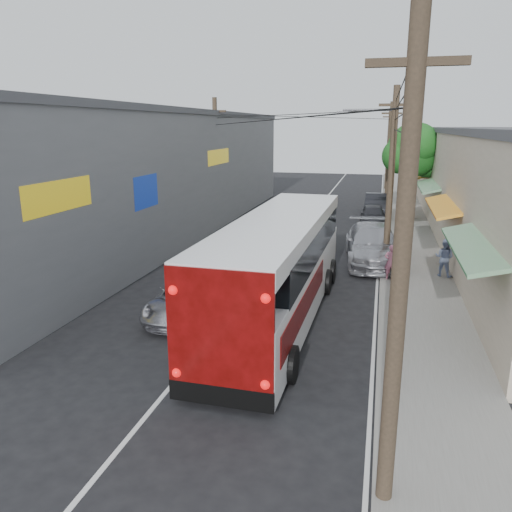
% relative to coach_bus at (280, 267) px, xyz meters
% --- Properties ---
extents(ground, '(120.00, 120.00, 0.00)m').
position_rel_coach_bus_xyz_m(ground, '(-1.70, -6.00, -1.80)').
color(ground, black).
rests_on(ground, ground).
extents(sidewalk, '(3.00, 80.00, 0.12)m').
position_rel_coach_bus_xyz_m(sidewalk, '(4.80, 14.00, -1.74)').
color(sidewalk, slate).
rests_on(sidewalk, ground).
extents(building_right, '(7.09, 40.00, 6.25)m').
position_rel_coach_bus_xyz_m(building_right, '(9.29, 16.00, 1.35)').
color(building_right, beige).
rests_on(building_right, ground).
extents(building_left, '(7.20, 36.00, 7.25)m').
position_rel_coach_bus_xyz_m(building_left, '(-10.20, 12.00, 1.85)').
color(building_left, slate).
rests_on(building_left, ground).
extents(utility_poles, '(11.80, 45.28, 8.00)m').
position_rel_coach_bus_xyz_m(utility_poles, '(1.42, 14.33, 2.33)').
color(utility_poles, '#473828').
rests_on(utility_poles, ground).
extents(street_tree, '(4.40, 4.00, 6.60)m').
position_rel_coach_bus_xyz_m(street_tree, '(5.17, 20.02, 2.87)').
color(street_tree, '#3F2B19').
rests_on(street_tree, ground).
extents(coach_bus, '(2.94, 12.10, 3.47)m').
position_rel_coach_bus_xyz_m(coach_bus, '(0.00, 0.00, 0.00)').
color(coach_bus, white).
rests_on(coach_bus, ground).
extents(jeepney, '(2.25, 4.54, 1.24)m').
position_rel_coach_bus_xyz_m(jeepney, '(-3.10, -0.53, -1.18)').
color(jeepney, silver).
rests_on(jeepney, ground).
extents(parked_suv, '(3.08, 6.33, 1.78)m').
position_rel_coach_bus_xyz_m(parked_suv, '(2.90, 8.07, -0.91)').
color(parked_suv, '#9FA0A7').
rests_on(parked_suv, ground).
extents(parked_car_mid, '(1.86, 4.13, 1.38)m').
position_rel_coach_bus_xyz_m(parked_car_mid, '(2.72, 17.34, -1.11)').
color(parked_car_mid, '#2A2A30').
rests_on(parked_car_mid, ground).
extents(parked_car_far, '(1.76, 4.92, 1.62)m').
position_rel_coach_bus_xyz_m(parked_car_far, '(2.90, 21.00, -0.99)').
color(parked_car_far, '#222227').
rests_on(parked_car_far, ground).
extents(pedestrian_near, '(0.59, 0.44, 1.49)m').
position_rel_coach_bus_xyz_m(pedestrian_near, '(3.70, 5.05, -0.94)').
color(pedestrian_near, '#C06584').
rests_on(pedestrian_near, sidewalk).
extents(pedestrian_far, '(0.98, 0.89, 1.64)m').
position_rel_coach_bus_xyz_m(pedestrian_far, '(5.90, 6.10, -0.86)').
color(pedestrian_far, '#90A2D1').
rests_on(pedestrian_far, sidewalk).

